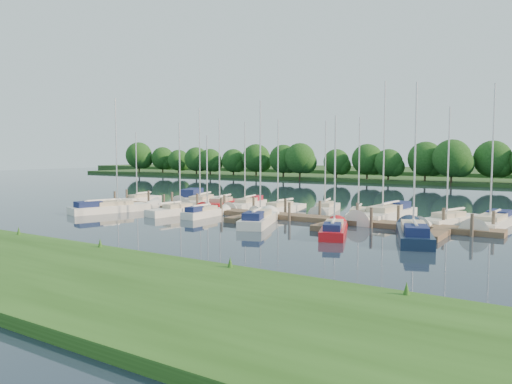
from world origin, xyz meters
The scene contains 24 objects.
ground centered at (0.00, 0.00, 0.00)m, with size 260.00×260.00×0.00m, color #1A2635.
near_bank centered at (0.00, -16.00, 0.25)m, with size 90.00×10.00×0.50m, color #204614.
dock centered at (0.00, 7.31, 0.20)m, with size 40.00×6.00×0.40m.
mooring_pilings centered at (0.00, 8.43, 0.60)m, with size 38.24×2.84×2.00m.
far_shore centered at (0.00, 75.00, 0.30)m, with size 180.00×30.00×0.60m, color #204018.
distant_hill centered at (0.00, 100.00, 0.70)m, with size 220.00×40.00×1.40m, color #2A4B20.
treeline centered at (4.54, 62.09, 4.09)m, with size 146.22×8.81×8.24m.
sailboat_n_0 centered at (-18.52, 10.63, 0.27)m, with size 1.77×6.56×8.43m.
motorboat centered at (-13.35, 13.88, 0.39)m, with size 3.93×7.17×2.02m.
sailboat_n_2 centered at (-10.48, 12.16, 0.27)m, with size 3.98×8.68×10.98m.
sailboat_n_3 centered at (-7.13, 11.30, 0.28)m, with size 2.85×7.52×9.60m.
sailboat_n_4 centered at (-4.89, 12.80, 0.32)m, with size 2.50×7.28×9.26m.
sailboat_n_5 centered at (0.03, 11.14, 0.27)m, with size 2.33×7.24×9.27m.
sailboat_n_6 centered at (3.64, 13.76, 0.27)m, with size 3.05×7.21×9.17m.
sailboat_n_7 centered at (8.00, 11.22, 0.27)m, with size 3.29×7.24×9.15m.
sailboat_n_8 centered at (10.05, 12.15, 0.33)m, with size 3.13×9.74×12.26m.
sailboat_n_9 centered at (15.44, 11.47, 0.27)m, with size 3.73×7.60×9.76m.
sailboat_n_10 centered at (18.47, 12.23, 0.30)m, with size 2.89×9.17×11.42m.
sailboat_s_0 centered at (-13.93, 2.95, 0.32)m, with size 4.36×9.03×11.38m.
sailboat_s_1 centered at (-7.31, 4.93, 0.27)m, with size 2.53×6.98×8.91m.
sailboat_s_2 centered at (-4.15, 5.00, 0.31)m, with size 1.56×5.90×7.68m.
sailboat_s_3 centered at (2.54, 3.63, 0.33)m, with size 4.18×8.01×10.33m.
sailboat_s_4 centered at (9.70, 2.23, 0.31)m, with size 3.53×6.77×8.73m.
sailboat_s_5 centered at (15.02, 3.12, 0.33)m, with size 4.27×8.44×10.86m.
Camera 1 is at (24.07, -29.96, 5.85)m, focal length 35.00 mm.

